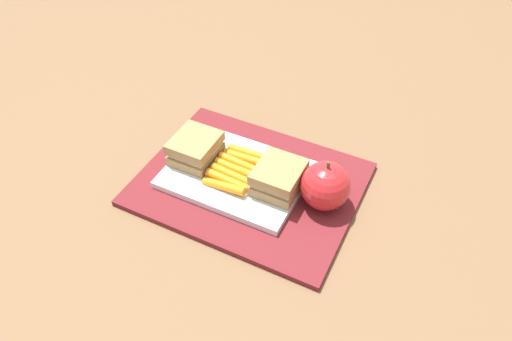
% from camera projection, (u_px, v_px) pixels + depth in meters
% --- Properties ---
extents(ground_plane, '(2.40, 2.40, 0.00)m').
position_uv_depth(ground_plane, '(249.00, 186.00, 0.82)').
color(ground_plane, brown).
extents(lunchbag_mat, '(0.36, 0.28, 0.01)m').
position_uv_depth(lunchbag_mat, '(249.00, 184.00, 0.82)').
color(lunchbag_mat, maroon).
rests_on(lunchbag_mat, ground_plane).
extents(food_tray, '(0.23, 0.17, 0.01)m').
position_uv_depth(food_tray, '(236.00, 174.00, 0.82)').
color(food_tray, white).
rests_on(food_tray, lunchbag_mat).
extents(sandwich_half_left, '(0.07, 0.08, 0.04)m').
position_uv_depth(sandwich_half_left, '(195.00, 148.00, 0.83)').
color(sandwich_half_left, '#9E7A4C').
rests_on(sandwich_half_left, food_tray).
extents(sandwich_half_right, '(0.07, 0.08, 0.04)m').
position_uv_depth(sandwich_half_right, '(279.00, 178.00, 0.78)').
color(sandwich_half_right, '#9E7A4C').
rests_on(sandwich_half_right, food_tray).
extents(carrot_sticks_bundle, '(0.08, 0.10, 0.02)m').
position_uv_depth(carrot_sticks_bundle, '(236.00, 169.00, 0.81)').
color(carrot_sticks_bundle, orange).
rests_on(carrot_sticks_bundle, food_tray).
extents(apple, '(0.08, 0.08, 0.09)m').
position_uv_depth(apple, '(325.00, 186.00, 0.76)').
color(apple, red).
rests_on(apple, lunchbag_mat).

